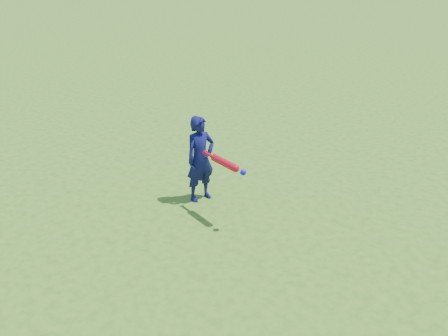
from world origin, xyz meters
name	(u,v)px	position (x,y,z in m)	size (l,w,h in m)	color
ground	(254,206)	(0.00, 0.00, 0.00)	(80.00, 80.00, 0.00)	#3A6D1A
child	(200,159)	(-0.67, -0.24, 0.56)	(0.41, 0.27, 1.12)	#10104C
bat_swing	(226,164)	(-0.10, -0.45, 0.71)	(0.77, 0.26, 0.09)	red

